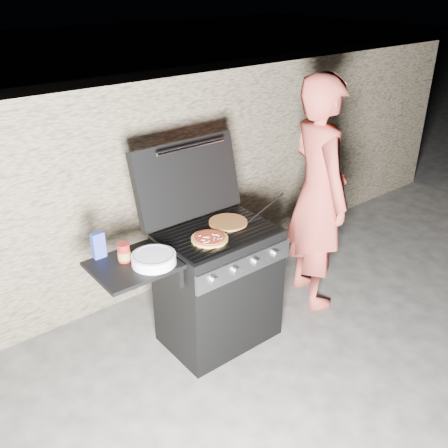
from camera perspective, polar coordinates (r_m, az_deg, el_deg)
ground at (r=3.95m, az=-0.58°, el=-12.62°), size 50.00×50.00×0.00m
stone_wall at (r=4.25m, az=-9.41°, el=4.19°), size 8.00×0.35×1.80m
gas_grill at (r=3.56m, az=-3.82°, el=-8.50°), size 1.34×0.79×0.91m
pizza_topped at (r=3.33m, az=-1.65°, el=-1.62°), size 0.28×0.28×0.03m
pizza_plain at (r=3.55m, az=0.48°, el=0.20°), size 0.33×0.33×0.01m
sauce_jar at (r=3.14m, az=-11.38°, el=-3.20°), size 0.10×0.10×0.12m
blue_carton at (r=3.21m, az=-14.16°, el=-2.35°), size 0.08×0.05×0.17m
plate_stack at (r=3.10m, az=-8.03°, el=-3.99°), size 0.33×0.33×0.06m
person at (r=4.00m, az=10.68°, el=3.34°), size 0.66×0.80×1.89m
tongs at (r=3.67m, az=4.62°, el=1.80°), size 0.48×0.11×0.10m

